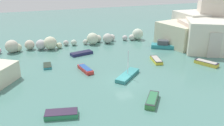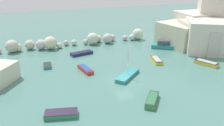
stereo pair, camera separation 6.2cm
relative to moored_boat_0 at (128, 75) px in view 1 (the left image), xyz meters
The scene contains 12 objects.
cove_water 1.44m from the moored_boat_0, 134.89° to the right, with size 160.00×160.00×0.00m, color slate.
cliff_headland_right 27.33m from the moored_boat_0, 24.77° to the left, with size 23.50×21.14×11.85m.
rock_breakwater 20.21m from the moored_boat_0, 100.80° to the left, with size 33.44×3.93×2.78m.
moored_boat_0 is the anchor object (origin of this frame).
moored_boat_1 13.63m from the moored_boat_0, 148.28° to the right, with size 4.00×2.44×0.64m.
moored_boat_2 18.01m from the moored_boat_0, 37.36° to the left, with size 6.93×5.51×1.75m.
moored_boat_3 9.06m from the moored_boat_0, 29.36° to the left, with size 2.26×4.17×0.60m.
moored_boat_4 15.33m from the moored_boat_0, ahead, with size 2.92×4.26×0.69m.
moored_boat_5 7.35m from the moored_boat_0, 139.04° to the left, with size 1.83×4.18×0.67m.
moored_boat_6 14.44m from the moored_boat_0, 141.37° to the left, with size 1.56×2.93×0.42m.
moored_boat_7 13.96m from the moored_boat_0, 106.78° to the left, with size 4.66×2.46×0.57m.
moored_boat_8 8.20m from the moored_boat_0, 92.78° to the right, with size 3.44×3.84×0.71m.
Camera 1 is at (-13.44, -29.33, 15.15)m, focal length 37.37 mm.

